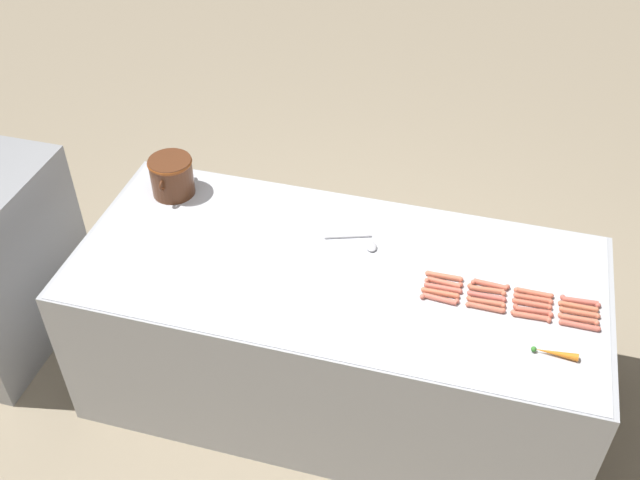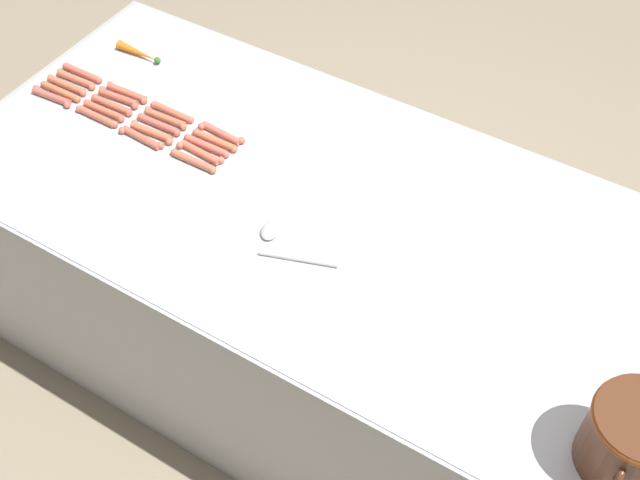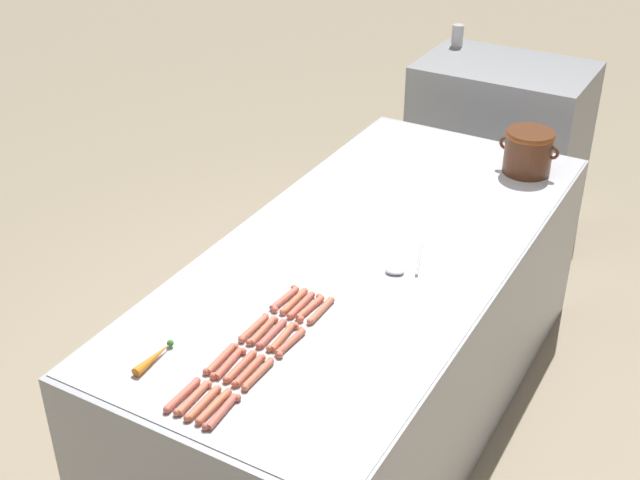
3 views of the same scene
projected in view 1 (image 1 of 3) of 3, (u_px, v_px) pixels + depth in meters
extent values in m
plane|color=gray|center=(335.00, 385.00, 3.85)|extent=(20.00, 20.00, 0.00)
cube|color=#ADAFB5|center=(336.00, 331.00, 3.58)|extent=(1.07, 2.39, 0.84)
cube|color=silver|center=(337.00, 267.00, 3.30)|extent=(1.05, 2.34, 0.00)
cylinder|color=#D36753|center=(580.00, 325.00, 3.01)|extent=(0.02, 0.15, 0.02)
sphere|color=#D36753|center=(598.00, 329.00, 3.00)|extent=(0.02, 0.02, 0.02)
sphere|color=#D36753|center=(561.00, 322.00, 3.03)|extent=(0.02, 0.02, 0.02)
cylinder|color=#D86B51|center=(531.00, 316.00, 3.05)|extent=(0.03, 0.15, 0.02)
sphere|color=#D86B51|center=(549.00, 320.00, 3.03)|extent=(0.02, 0.02, 0.02)
sphere|color=#D86B51|center=(513.00, 312.00, 3.07)|extent=(0.02, 0.02, 0.02)
cylinder|color=#D36B51|center=(486.00, 307.00, 3.09)|extent=(0.03, 0.15, 0.02)
sphere|color=#D36B51|center=(503.00, 311.00, 3.08)|extent=(0.02, 0.02, 0.02)
sphere|color=#D36B51|center=(468.00, 304.00, 3.10)|extent=(0.02, 0.02, 0.02)
cylinder|color=#D76A56|center=(440.00, 299.00, 3.13)|extent=(0.03, 0.15, 0.02)
sphere|color=#D76A56|center=(457.00, 301.00, 3.12)|extent=(0.02, 0.02, 0.02)
sphere|color=#D76A56|center=(422.00, 297.00, 3.14)|extent=(0.02, 0.02, 0.02)
cylinder|color=#D57053|center=(579.00, 319.00, 3.04)|extent=(0.03, 0.15, 0.02)
sphere|color=#D57053|center=(597.00, 323.00, 3.02)|extent=(0.02, 0.02, 0.02)
sphere|color=#D57053|center=(560.00, 315.00, 3.06)|extent=(0.02, 0.02, 0.02)
cylinder|color=#CF644F|center=(533.00, 311.00, 3.08)|extent=(0.03, 0.15, 0.02)
sphere|color=#CF644F|center=(551.00, 315.00, 3.06)|extent=(0.02, 0.02, 0.02)
sphere|color=#CF644F|center=(515.00, 307.00, 3.09)|extent=(0.02, 0.02, 0.02)
cylinder|color=#CA6D4F|center=(486.00, 302.00, 3.11)|extent=(0.03, 0.15, 0.02)
sphere|color=#CA6D4F|center=(504.00, 306.00, 3.10)|extent=(0.02, 0.02, 0.02)
sphere|color=#CA6D4F|center=(469.00, 298.00, 3.13)|extent=(0.02, 0.02, 0.02)
cylinder|color=#D66F4D|center=(440.00, 293.00, 3.15)|extent=(0.02, 0.15, 0.02)
sphere|color=#D66F4D|center=(457.00, 296.00, 3.14)|extent=(0.02, 0.02, 0.02)
sphere|color=#D66F4D|center=(423.00, 290.00, 3.17)|extent=(0.02, 0.02, 0.02)
cylinder|color=#D87050|center=(580.00, 313.00, 3.07)|extent=(0.03, 0.15, 0.02)
sphere|color=#D87050|center=(598.00, 316.00, 3.05)|extent=(0.02, 0.02, 0.02)
sphere|color=#D87050|center=(562.00, 309.00, 3.08)|extent=(0.02, 0.02, 0.02)
cylinder|color=#D2694F|center=(532.00, 304.00, 3.11)|extent=(0.03, 0.15, 0.02)
sphere|color=#D2694F|center=(550.00, 307.00, 3.09)|extent=(0.02, 0.02, 0.02)
sphere|color=#D2694F|center=(515.00, 300.00, 3.12)|extent=(0.02, 0.02, 0.02)
cylinder|color=#CF6355|center=(487.00, 296.00, 3.14)|extent=(0.03, 0.15, 0.02)
sphere|color=#CF6355|center=(504.00, 300.00, 3.12)|extent=(0.02, 0.02, 0.02)
sphere|color=#CF6355|center=(470.00, 293.00, 3.16)|extent=(0.02, 0.02, 0.02)
cylinder|color=#D46855|center=(443.00, 288.00, 3.18)|extent=(0.02, 0.15, 0.02)
sphere|color=#D46855|center=(460.00, 291.00, 3.16)|extent=(0.02, 0.02, 0.02)
sphere|color=#D46855|center=(426.00, 285.00, 3.19)|extent=(0.02, 0.02, 0.02)
cylinder|color=#D1704D|center=(578.00, 306.00, 3.09)|extent=(0.02, 0.15, 0.02)
sphere|color=#D1704D|center=(596.00, 310.00, 3.08)|extent=(0.02, 0.02, 0.02)
sphere|color=#D1704D|center=(561.00, 303.00, 3.11)|extent=(0.02, 0.02, 0.02)
cylinder|color=#D2684D|center=(533.00, 298.00, 3.13)|extent=(0.03, 0.15, 0.02)
sphere|color=#D2684D|center=(551.00, 302.00, 3.11)|extent=(0.02, 0.02, 0.02)
sphere|color=#D2684D|center=(516.00, 295.00, 3.15)|extent=(0.02, 0.02, 0.02)
cylinder|color=#CD6F4F|center=(487.00, 290.00, 3.17)|extent=(0.03, 0.15, 0.02)
sphere|color=#CD6F4F|center=(504.00, 294.00, 3.15)|extent=(0.02, 0.02, 0.02)
sphere|color=#CD6F4F|center=(470.00, 286.00, 3.19)|extent=(0.02, 0.02, 0.02)
cylinder|color=#D56B50|center=(444.00, 283.00, 3.20)|extent=(0.03, 0.15, 0.02)
sphere|color=#D56B50|center=(461.00, 285.00, 3.19)|extent=(0.02, 0.02, 0.02)
sphere|color=#D56B50|center=(427.00, 280.00, 3.21)|extent=(0.02, 0.02, 0.02)
cylinder|color=#CD6354|center=(580.00, 301.00, 3.12)|extent=(0.03, 0.15, 0.02)
sphere|color=#CD6354|center=(598.00, 305.00, 3.10)|extent=(0.02, 0.02, 0.02)
sphere|color=#CD6354|center=(563.00, 297.00, 3.14)|extent=(0.02, 0.02, 0.02)
cylinder|color=#D06B4E|center=(534.00, 293.00, 3.15)|extent=(0.03, 0.15, 0.02)
sphere|color=#D06B4E|center=(551.00, 296.00, 3.14)|extent=(0.02, 0.02, 0.02)
sphere|color=#D06B4E|center=(516.00, 290.00, 3.17)|extent=(0.02, 0.02, 0.02)
cylinder|color=#D5674F|center=(490.00, 284.00, 3.19)|extent=(0.03, 0.15, 0.02)
sphere|color=#D5674F|center=(507.00, 287.00, 3.18)|extent=(0.02, 0.02, 0.02)
sphere|color=#D5674F|center=(473.00, 282.00, 3.21)|extent=(0.02, 0.02, 0.02)
cylinder|color=#CF6F51|center=(444.00, 276.00, 3.23)|extent=(0.02, 0.15, 0.02)
sphere|color=#CF6F51|center=(461.00, 279.00, 3.22)|extent=(0.02, 0.02, 0.02)
sphere|color=#CF6F51|center=(428.00, 273.00, 3.25)|extent=(0.02, 0.02, 0.02)
cylinder|color=#562D19|center=(172.00, 176.00, 3.65)|extent=(0.21, 0.21, 0.20)
torus|color=brown|center=(170.00, 162.00, 3.59)|extent=(0.22, 0.22, 0.03)
torus|color=#562D19|center=(162.00, 185.00, 3.56)|extent=(0.06, 0.01, 0.06)
torus|color=#562D19|center=(180.00, 161.00, 3.72)|extent=(0.06, 0.01, 0.06)
cylinder|color=#B7B7BC|center=(347.00, 237.00, 3.45)|extent=(0.08, 0.21, 0.01)
ellipsoid|color=#B7B7BC|center=(371.00, 247.00, 3.39)|extent=(0.08, 0.07, 0.02)
cone|color=orange|center=(556.00, 353.00, 2.89)|extent=(0.03, 0.17, 0.03)
sphere|color=#387F2D|center=(534.00, 349.00, 2.91)|extent=(0.02, 0.02, 0.02)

